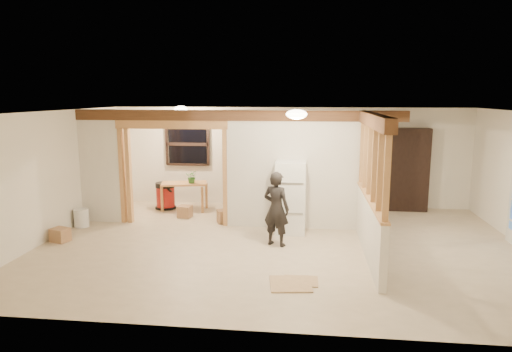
# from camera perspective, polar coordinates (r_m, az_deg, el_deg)

# --- Properties ---
(floor) EXTENTS (9.00, 6.50, 0.01)m
(floor) POSITION_cam_1_polar(r_m,az_deg,el_deg) (8.76, 2.94, -8.61)
(floor) COLOR beige
(floor) RESTS_ON ground
(ceiling) EXTENTS (9.00, 6.50, 0.01)m
(ceiling) POSITION_cam_1_polar(r_m,az_deg,el_deg) (8.30, 3.10, 8.01)
(ceiling) COLOR white
(wall_back) EXTENTS (9.00, 0.01, 2.50)m
(wall_back) POSITION_cam_1_polar(r_m,az_deg,el_deg) (11.64, 4.02, 2.40)
(wall_back) COLOR white
(wall_back) RESTS_ON floor
(wall_front) EXTENTS (9.00, 0.01, 2.50)m
(wall_front) POSITION_cam_1_polar(r_m,az_deg,el_deg) (5.29, 0.79, -6.92)
(wall_front) COLOR white
(wall_front) RESTS_ON floor
(wall_left) EXTENTS (0.01, 6.50, 2.50)m
(wall_left) POSITION_cam_1_polar(r_m,az_deg,el_deg) (9.80, -24.26, 0.09)
(wall_left) COLOR white
(wall_left) RESTS_ON floor
(partition_left_stub) EXTENTS (0.90, 0.12, 2.50)m
(partition_left_stub) POSITION_cam_1_polar(r_m,az_deg,el_deg) (10.63, -18.89, 1.15)
(partition_left_stub) COLOR silver
(partition_left_stub) RESTS_ON floor
(partition_center) EXTENTS (2.80, 0.12, 2.50)m
(partition_center) POSITION_cam_1_polar(r_m,az_deg,el_deg) (9.61, 4.66, 0.77)
(partition_center) COLOR silver
(partition_center) RESTS_ON floor
(doorway_frame) EXTENTS (2.46, 0.14, 2.20)m
(doorway_frame) POSITION_cam_1_polar(r_m,az_deg,el_deg) (10.06, -10.32, 0.19)
(doorway_frame) COLOR tan
(doorway_frame) RESTS_ON floor
(header_beam_back) EXTENTS (7.00, 0.18, 0.22)m
(header_beam_back) POSITION_cam_1_polar(r_m,az_deg,el_deg) (9.61, -2.48, 7.57)
(header_beam_back) COLOR brown
(header_beam_back) RESTS_ON ceiling
(header_beam_right) EXTENTS (0.18, 3.30, 0.22)m
(header_beam_right) POSITION_cam_1_polar(r_m,az_deg,el_deg) (7.97, 14.55, 6.76)
(header_beam_right) COLOR brown
(header_beam_right) RESTS_ON ceiling
(pony_wall) EXTENTS (0.12, 3.20, 1.00)m
(pony_wall) POSITION_cam_1_polar(r_m,az_deg,el_deg) (8.28, 13.98, -6.34)
(pony_wall) COLOR silver
(pony_wall) RESTS_ON floor
(stud_partition) EXTENTS (0.14, 3.20, 1.32)m
(stud_partition) POSITION_cam_1_polar(r_m,az_deg,el_deg) (8.04, 14.33, 1.63)
(stud_partition) COLOR tan
(stud_partition) RESTS_ON pony_wall
(window_back) EXTENTS (1.12, 0.10, 1.10)m
(window_back) POSITION_cam_1_polar(r_m,az_deg,el_deg) (11.93, -8.58, 3.95)
(window_back) COLOR black
(window_back) RESTS_ON wall_back
(ceiling_dome_main) EXTENTS (0.36, 0.36, 0.16)m
(ceiling_dome_main) POSITION_cam_1_polar(r_m,az_deg,el_deg) (7.79, 5.09, 7.70)
(ceiling_dome_main) COLOR #FFEABF
(ceiling_dome_main) RESTS_ON ceiling
(ceiling_dome_util) EXTENTS (0.32, 0.32, 0.14)m
(ceiling_dome_util) POSITION_cam_1_polar(r_m,az_deg,el_deg) (11.00, -9.39, 8.28)
(ceiling_dome_util) COLOR #FFEABF
(ceiling_dome_util) RESTS_ON ceiling
(hanging_bulb) EXTENTS (0.07, 0.07, 0.07)m
(hanging_bulb) POSITION_cam_1_polar(r_m,az_deg,el_deg) (10.21, -7.70, 6.51)
(hanging_bulb) COLOR #FFD88C
(hanging_bulb) RESTS_ON ceiling
(refrigerator) EXTENTS (0.61, 0.59, 1.48)m
(refrigerator) POSITION_cam_1_polar(r_m,az_deg,el_deg) (9.36, 4.34, -2.66)
(refrigerator) COLOR silver
(refrigerator) RESTS_ON floor
(woman) EXTENTS (0.61, 0.51, 1.41)m
(woman) POSITION_cam_1_polar(r_m,az_deg,el_deg) (8.54, 2.55, -4.11)
(woman) COLOR #262423
(woman) RESTS_ON floor
(work_table) EXTENTS (1.18, 0.76, 0.69)m
(work_table) POSITION_cam_1_polar(r_m,az_deg,el_deg) (11.37, -8.92, -2.52)
(work_table) COLOR tan
(work_table) RESTS_ON floor
(potted_plant) EXTENTS (0.30, 0.26, 0.32)m
(potted_plant) POSITION_cam_1_polar(r_m,az_deg,el_deg) (11.17, -8.00, -0.08)
(potted_plant) COLOR #2F6228
(potted_plant) RESTS_ON work_table
(shop_vac) EXTENTS (0.61, 0.61, 0.68)m
(shop_vac) POSITION_cam_1_polar(r_m,az_deg,el_deg) (11.57, -11.25, -2.41)
(shop_vac) COLOR maroon
(shop_vac) RESTS_ON floor
(bookshelf) EXTENTS (1.01, 0.34, 2.02)m
(bookshelf) POSITION_cam_1_polar(r_m,az_deg,el_deg) (11.68, 18.34, 0.75)
(bookshelf) COLOR black
(bookshelf) RESTS_ON floor
(bucket) EXTENTS (0.39, 0.39, 0.39)m
(bucket) POSITION_cam_1_polar(r_m,az_deg,el_deg) (10.54, -20.99, -4.91)
(bucket) COLOR silver
(bucket) RESTS_ON floor
(box_util_a) EXTENTS (0.42, 0.39, 0.29)m
(box_util_a) POSITION_cam_1_polar(r_m,az_deg,el_deg) (10.19, -3.89, -5.05)
(box_util_a) COLOR #A1744E
(box_util_a) RESTS_ON floor
(box_util_b) EXTENTS (0.32, 0.32, 0.27)m
(box_util_b) POSITION_cam_1_polar(r_m,az_deg,el_deg) (10.75, -8.87, -4.40)
(box_util_b) COLOR #A1744E
(box_util_b) RESTS_ON floor
(box_front) EXTENTS (0.39, 0.35, 0.26)m
(box_front) POSITION_cam_1_polar(r_m,az_deg,el_deg) (9.67, -23.28, -6.77)
(box_front) COLOR #A1744E
(box_front) RESTS_ON floor
(floor_panel_near) EXTENTS (0.68, 0.68, 0.02)m
(floor_panel_near) POSITION_cam_1_polar(r_m,az_deg,el_deg) (7.03, 4.34, -13.29)
(floor_panel_near) COLOR tan
(floor_panel_near) RESTS_ON floor
(floor_panel_far) EXTENTS (0.52, 0.42, 0.02)m
(floor_panel_far) POSITION_cam_1_polar(r_m,az_deg,el_deg) (7.15, 5.62, -12.94)
(floor_panel_far) COLOR tan
(floor_panel_far) RESTS_ON floor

